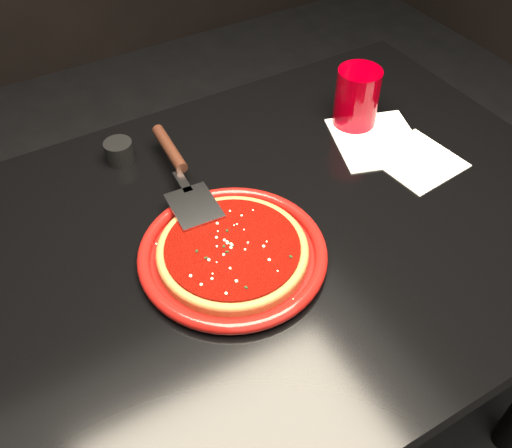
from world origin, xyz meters
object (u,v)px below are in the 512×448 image
(plate, at_px, (233,254))
(cup, at_px, (357,98))
(ramekin, at_px, (119,151))
(table, at_px, (254,355))
(pizza_server, at_px, (182,173))

(plate, distance_m, cup, 0.43)
(cup, bearing_deg, ramekin, 164.13)
(table, xyz_separation_m, cup, (0.33, 0.16, 0.43))
(table, bearing_deg, pizza_server, 108.67)
(cup, height_order, ramekin, cup)
(plate, bearing_deg, table, 28.86)
(table, xyz_separation_m, plate, (-0.06, -0.03, 0.39))
(plate, relative_size, pizza_server, 0.95)
(pizza_server, bearing_deg, plate, -86.99)
(pizza_server, height_order, cup, cup)
(pizza_server, bearing_deg, table, -67.48)
(table, xyz_separation_m, ramekin, (-0.12, 0.29, 0.40))
(ramekin, bearing_deg, plate, -78.77)
(pizza_server, distance_m, ramekin, 0.15)
(plate, bearing_deg, cup, 26.75)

